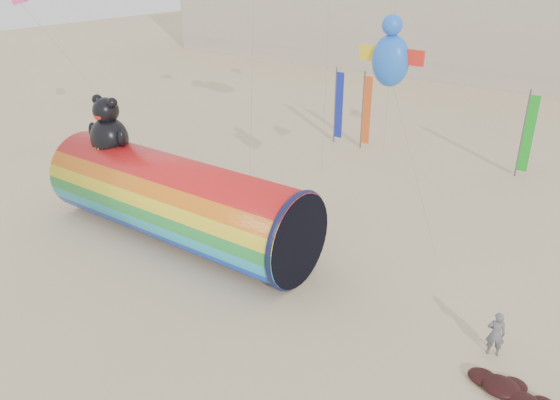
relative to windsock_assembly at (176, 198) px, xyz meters
The scene contains 5 objects.
ground 4.42m from the windsock_assembly, ahead, with size 160.00×160.00×0.00m, color #CCB58C.
windsock_assembly is the anchor object (origin of this frame).
kite_handler 14.31m from the windsock_assembly, ahead, with size 0.60×0.39×1.65m, color #5B5C63.
fabric_bundle 15.34m from the windsock_assembly, ahead, with size 2.62×1.35×0.41m.
festival_banners 17.05m from the windsock_assembly, 77.54° to the left, with size 12.69×0.91×5.20m.
Camera 1 is at (12.96, -16.01, 12.26)m, focal length 35.00 mm.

